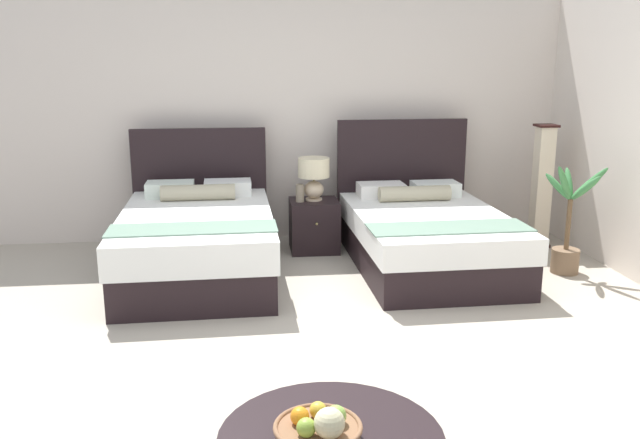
{
  "coord_description": "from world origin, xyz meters",
  "views": [
    {
      "loc": [
        -0.62,
        -4.13,
        1.94
      ],
      "look_at": [
        -0.09,
        0.51,
        0.79
      ],
      "focal_mm": 37.72,
      "sensor_mm": 36.0,
      "label": 1
    }
  ],
  "objects_px": {
    "nightstand": "(314,225)",
    "fruit_bowl": "(319,429)",
    "potted_palm": "(568,236)",
    "bed_near_corner": "(425,234)",
    "table_lamp": "(314,174)",
    "bed_near_window": "(198,239)",
    "floor_lamp_corner": "(542,187)",
    "vase": "(300,193)"
  },
  "relations": [
    {
      "from": "table_lamp",
      "to": "bed_near_window",
      "type": "bearing_deg",
      "value": -149.07
    },
    {
      "from": "bed_near_window",
      "to": "vase",
      "type": "relative_size",
      "value": 12.28
    },
    {
      "from": "bed_near_corner",
      "to": "table_lamp",
      "type": "distance_m",
      "value": 1.28
    },
    {
      "from": "fruit_bowl",
      "to": "potted_palm",
      "type": "height_order",
      "value": "potted_palm"
    },
    {
      "from": "bed_near_corner",
      "to": "fruit_bowl",
      "type": "height_order",
      "value": "bed_near_corner"
    },
    {
      "from": "nightstand",
      "to": "fruit_bowl",
      "type": "xyz_separation_m",
      "value": [
        -0.43,
        -4.22,
        0.25
      ]
    },
    {
      "from": "vase",
      "to": "potted_palm",
      "type": "bearing_deg",
      "value": -22.17
    },
    {
      "from": "vase",
      "to": "floor_lamp_corner",
      "type": "distance_m",
      "value": 2.48
    },
    {
      "from": "bed_near_window",
      "to": "bed_near_corner",
      "type": "bearing_deg",
      "value": 0.27
    },
    {
      "from": "vase",
      "to": "fruit_bowl",
      "type": "bearing_deg",
      "value": -93.85
    },
    {
      "from": "table_lamp",
      "to": "floor_lamp_corner",
      "type": "xyz_separation_m",
      "value": [
        2.33,
        -0.14,
        -0.15
      ]
    },
    {
      "from": "floor_lamp_corner",
      "to": "bed_near_corner",
      "type": "bearing_deg",
      "value": -158.7
    },
    {
      "from": "bed_near_window",
      "to": "bed_near_corner",
      "type": "height_order",
      "value": "bed_near_corner"
    },
    {
      "from": "bed_near_window",
      "to": "potted_palm",
      "type": "distance_m",
      "value": 3.35
    },
    {
      "from": "fruit_bowl",
      "to": "potted_palm",
      "type": "relative_size",
      "value": 0.34
    },
    {
      "from": "nightstand",
      "to": "fruit_bowl",
      "type": "relative_size",
      "value": 1.45
    },
    {
      "from": "bed_near_window",
      "to": "nightstand",
      "type": "bearing_deg",
      "value": 30.18
    },
    {
      "from": "bed_near_window",
      "to": "fruit_bowl",
      "type": "relative_size",
      "value": 6.12
    },
    {
      "from": "vase",
      "to": "floor_lamp_corner",
      "type": "xyz_separation_m",
      "value": [
        2.48,
        -0.08,
        0.03
      ]
    },
    {
      "from": "table_lamp",
      "to": "fruit_bowl",
      "type": "xyz_separation_m",
      "value": [
        -0.43,
        -4.24,
        -0.27
      ]
    },
    {
      "from": "table_lamp",
      "to": "potted_palm",
      "type": "bearing_deg",
      "value": -24.77
    },
    {
      "from": "floor_lamp_corner",
      "to": "fruit_bowl",
      "type": "bearing_deg",
      "value": -123.93
    },
    {
      "from": "table_lamp",
      "to": "potted_palm",
      "type": "height_order",
      "value": "potted_palm"
    },
    {
      "from": "bed_near_corner",
      "to": "table_lamp",
      "type": "xyz_separation_m",
      "value": [
        -0.98,
        0.66,
        0.47
      ]
    },
    {
      "from": "bed_near_corner",
      "to": "fruit_bowl",
      "type": "relative_size",
      "value": 5.93
    },
    {
      "from": "floor_lamp_corner",
      "to": "potted_palm",
      "type": "height_order",
      "value": "floor_lamp_corner"
    },
    {
      "from": "bed_near_corner",
      "to": "vase",
      "type": "distance_m",
      "value": 1.31
    },
    {
      "from": "fruit_bowl",
      "to": "potted_palm",
      "type": "distance_m",
      "value": 4.16
    },
    {
      "from": "nightstand",
      "to": "table_lamp",
      "type": "bearing_deg",
      "value": 90.0
    },
    {
      "from": "bed_near_window",
      "to": "fruit_bowl",
      "type": "bearing_deg",
      "value": -78.92
    },
    {
      "from": "nightstand",
      "to": "vase",
      "type": "height_order",
      "value": "vase"
    },
    {
      "from": "nightstand",
      "to": "bed_near_window",
      "type": "bearing_deg",
      "value": -149.82
    },
    {
      "from": "bed_near_corner",
      "to": "vase",
      "type": "bearing_deg",
      "value": 151.79
    },
    {
      "from": "vase",
      "to": "bed_near_window",
      "type": "bearing_deg",
      "value": -147.92
    },
    {
      "from": "bed_near_corner",
      "to": "bed_near_window",
      "type": "bearing_deg",
      "value": -179.73
    },
    {
      "from": "bed_near_corner",
      "to": "table_lamp",
      "type": "bearing_deg",
      "value": 145.91
    },
    {
      "from": "bed_near_corner",
      "to": "vase",
      "type": "xyz_separation_m",
      "value": [
        -1.13,
        0.6,
        0.29
      ]
    },
    {
      "from": "bed_near_window",
      "to": "floor_lamp_corner",
      "type": "bearing_deg",
      "value": 8.83
    },
    {
      "from": "floor_lamp_corner",
      "to": "table_lamp",
      "type": "bearing_deg",
      "value": 176.64
    },
    {
      "from": "vase",
      "to": "nightstand",
      "type": "bearing_deg",
      "value": 15.4
    },
    {
      "from": "bed_near_corner",
      "to": "nightstand",
      "type": "distance_m",
      "value": 1.17
    },
    {
      "from": "nightstand",
      "to": "fruit_bowl",
      "type": "distance_m",
      "value": 4.25
    }
  ]
}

